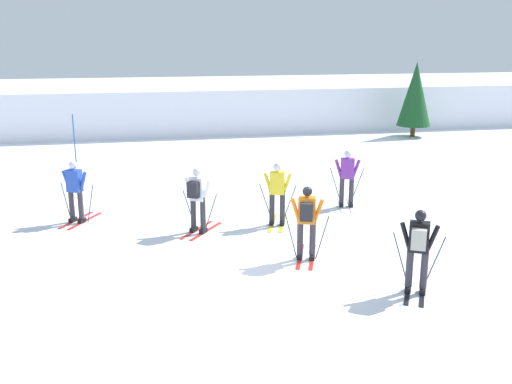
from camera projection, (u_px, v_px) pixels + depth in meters
The scene contains 10 objects.
ground_plane at pixel (262, 270), 12.91m from camera, with size 120.00×120.00×0.00m, color white.
far_snow_ridge at pixel (183, 106), 32.39m from camera, with size 80.00×7.22×2.26m, color white.
skier_purple at pixel (347, 177), 17.37m from camera, with size 0.98×1.64×1.71m.
skier_black at pixel (418, 248), 11.51m from camera, with size 1.08×1.59×1.71m.
skier_orange at pixel (307, 220), 13.24m from camera, with size 0.95×1.63×1.71m.
skier_yellow at pixel (277, 192), 15.70m from camera, with size 0.95×1.63×1.71m.
skier_blue at pixel (75, 190), 15.92m from camera, with size 1.08×1.59×1.71m.
skier_white at pixel (197, 197), 15.06m from camera, with size 1.23×1.52×1.71m.
trail_marker_pole at pixel (74, 141), 22.72m from camera, with size 0.05×0.05×2.01m, color #1E56AD.
conifer_far_left at pixel (415, 94), 29.09m from camera, with size 1.64×1.64×3.65m.
Camera 1 is at (-2.50, -11.78, 4.97)m, focal length 41.74 mm.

